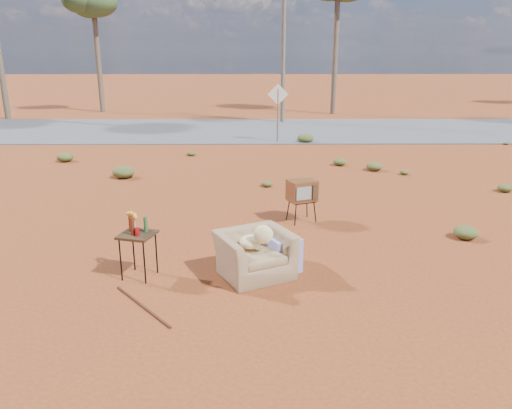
{
  "coord_description": "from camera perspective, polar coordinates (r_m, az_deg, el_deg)",
  "views": [
    {
      "loc": [
        0.53,
        -6.86,
        3.35
      ],
      "look_at": [
        0.6,
        1.39,
        0.8
      ],
      "focal_mm": 35.0,
      "sensor_mm": 36.0,
      "label": 1
    }
  ],
  "objects": [
    {
      "name": "ground",
      "position": [
        7.66,
        -4.45,
        -8.83
      ],
      "size": [
        140.0,
        140.0,
        0.0
      ],
      "primitive_type": "plane",
      "color": "brown",
      "rests_on": "ground"
    },
    {
      "name": "highway",
      "position": [
        22.12,
        -1.85,
        8.51
      ],
      "size": [
        140.0,
        7.0,
        0.04
      ],
      "primitive_type": "cube",
      "color": "#565659",
      "rests_on": "ground"
    },
    {
      "name": "armchair",
      "position": [
        7.74,
        0.42,
        -4.94
      ],
      "size": [
        1.39,
        1.27,
        0.94
      ],
      "rotation": [
        0.0,
        0.0,
        0.46
      ],
      "color": "#8C6E4C",
      "rests_on": "ground"
    },
    {
      "name": "tv_unit",
      "position": [
        10.09,
        5.28,
        1.54
      ],
      "size": [
        0.66,
        0.6,
        0.87
      ],
      "rotation": [
        0.0,
        0.0,
        0.39
      ],
      "color": "black",
      "rests_on": "ground"
    },
    {
      "name": "side_table",
      "position": [
        7.78,
        -13.56,
        -2.97
      ],
      "size": [
        0.61,
        0.61,
        1.0
      ],
      "rotation": [
        0.0,
        0.0,
        -0.28
      ],
      "color": "#362413",
      "rests_on": "ground"
    },
    {
      "name": "rusty_bar",
      "position": [
        7.11,
        -12.86,
        -11.21
      ],
      "size": [
        0.97,
        1.14,
        0.04
      ],
      "primitive_type": "cylinder",
      "rotation": [
        0.0,
        1.57,
        -0.87
      ],
      "color": "#481D13",
      "rests_on": "ground"
    },
    {
      "name": "road_sign",
      "position": [
        18.98,
        2.52,
        11.57
      ],
      "size": [
        0.78,
        0.06,
        2.19
      ],
      "color": "brown",
      "rests_on": "ground"
    },
    {
      "name": "eucalyptus_near_left",
      "position": [
        30.17,
        -18.05,
        20.38
      ],
      "size": [
        3.2,
        3.2,
        6.6
      ],
      "color": "brown",
      "rests_on": "ground"
    },
    {
      "name": "utility_pole_center",
      "position": [
        24.42,
        3.16,
        19.02
      ],
      "size": [
        1.4,
        0.2,
        8.0
      ],
      "color": "brown",
      "rests_on": "ground"
    },
    {
      "name": "scrub_patch",
      "position": [
        11.8,
        -7.04,
        1.25
      ],
      "size": [
        17.49,
        8.07,
        0.33
      ],
      "color": "#485424",
      "rests_on": "ground"
    }
  ]
}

